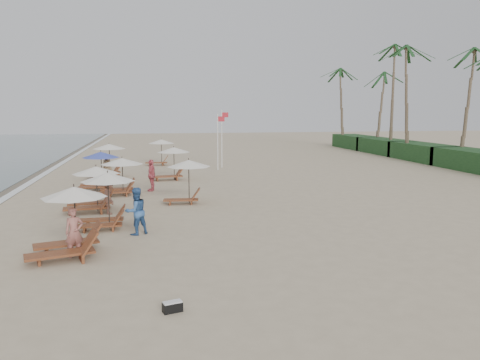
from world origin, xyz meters
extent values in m
plane|color=tan|center=(0.00, 0.00, 0.00)|extent=(160.00, 160.00, 0.00)
cube|color=white|center=(-11.20, 10.00, 0.01)|extent=(0.50, 140.00, 0.02)
cube|color=#193D1C|center=(22.00, 14.50, 0.80)|extent=(3.20, 8.00, 1.60)
cube|color=#193D1C|center=(22.00, 22.00, 0.80)|extent=(3.20, 8.00, 1.60)
cube|color=#193D1C|center=(22.00, 29.50, 0.80)|extent=(3.20, 8.00, 1.60)
cube|color=#193D1C|center=(22.00, 37.00, 0.80)|extent=(3.20, 8.00, 1.60)
cylinder|color=brown|center=(22.90, 18.00, 4.90)|extent=(0.36, 0.36, 9.80)
cylinder|color=brown|center=(21.10, 23.20, 5.30)|extent=(0.36, 0.36, 10.60)
cylinder|color=brown|center=(22.00, 28.40, 5.70)|extent=(0.36, 0.36, 11.40)
cylinder|color=brown|center=(22.90, 33.60, 4.50)|extent=(0.36, 0.36, 9.00)
cylinder|color=brown|center=(21.10, 38.80, 4.90)|extent=(0.36, 0.36, 9.80)
cylinder|color=black|center=(-5.81, -2.80, 1.12)|extent=(0.05, 0.05, 2.24)
cone|color=silver|center=(-5.81, -2.80, 2.14)|extent=(2.10, 2.10, 0.35)
cylinder|color=black|center=(-5.07, 0.92, 1.09)|extent=(0.05, 0.05, 2.19)
cone|color=silver|center=(-5.07, 0.92, 2.09)|extent=(2.16, 2.16, 0.35)
cylinder|color=black|center=(-5.89, 4.42, 1.03)|extent=(0.05, 0.05, 2.05)
cone|color=silver|center=(-5.89, 4.42, 1.95)|extent=(2.21, 2.21, 0.35)
cylinder|color=black|center=(-4.93, 8.64, 1.01)|extent=(0.05, 0.05, 2.01)
cone|color=silver|center=(-4.93, 8.64, 1.91)|extent=(2.37, 2.37, 0.35)
cylinder|color=black|center=(-6.26, 10.65, 1.11)|extent=(0.05, 0.05, 2.21)
cone|color=#3B4BB0|center=(-6.26, 10.65, 2.11)|extent=(2.21, 2.21, 0.35)
cylinder|color=black|center=(-6.19, 15.87, 1.16)|extent=(0.05, 0.05, 2.31)
cone|color=silver|center=(-6.19, 15.87, 2.21)|extent=(2.28, 2.28, 0.35)
cylinder|color=black|center=(-1.44, 5.60, 1.07)|extent=(0.05, 0.05, 2.15)
cone|color=silver|center=(-1.44, 5.60, 2.05)|extent=(2.24, 2.24, 0.35)
cylinder|color=black|center=(-1.77, 14.14, 1.07)|extent=(0.05, 0.05, 2.15)
cone|color=silver|center=(-1.77, 14.14, 2.05)|extent=(2.24, 2.24, 0.35)
cylinder|color=black|center=(-2.40, 23.11, 1.07)|extent=(0.05, 0.05, 2.15)
cone|color=silver|center=(-2.40, 23.11, 2.05)|extent=(2.24, 2.24, 0.35)
imported|color=#9E5F55|center=(-5.86, -2.84, 0.82)|extent=(0.70, 0.59, 1.64)
imported|color=#305992|center=(-3.96, -0.38, 0.92)|extent=(1.12, 1.05, 1.83)
imported|color=brown|center=(-5.26, 3.55, 0.82)|extent=(0.87, 1.18, 1.64)
imported|color=#C34E59|center=(-3.32, 9.60, 0.94)|extent=(0.77, 1.19, 1.88)
imported|color=tan|center=(-6.01, 11.49, 0.88)|extent=(1.03, 0.96, 1.77)
cube|color=black|center=(-2.94, -7.80, 0.12)|extent=(0.51, 0.35, 0.23)
cube|color=silver|center=(-2.94, -7.80, 0.24)|extent=(0.48, 0.32, 0.04)
cylinder|color=silver|center=(1.93, 18.75, 2.22)|extent=(0.08, 0.08, 4.45)
cube|color=#AD202A|center=(2.21, 18.75, 4.05)|extent=(0.55, 0.02, 0.40)
cylinder|color=silver|center=(2.48, 20.26, 2.37)|extent=(0.08, 0.08, 4.75)
cube|color=#AD202A|center=(2.76, 20.26, 4.35)|extent=(0.55, 0.02, 0.40)
camera|label=1|loc=(-3.36, -18.63, 4.76)|focal=35.56mm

